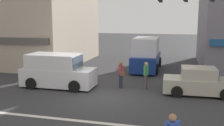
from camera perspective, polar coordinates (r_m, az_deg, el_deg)
ground_plane at (r=14.67m, az=-2.14°, el=-7.46°), size 120.00×120.00×0.00m
lane_marking_stripe at (r=11.56m, az=-7.23°, el=-12.37°), size 9.00×0.24×0.01m
building_left_block at (r=27.55m, az=-17.73°, el=10.18°), size 10.90×11.48×9.51m
utility_pole_near_left at (r=22.36m, az=-19.13°, el=8.62°), size 1.40×0.22×7.90m
traffic_light_mast at (r=16.22m, az=22.15°, el=8.91°), size 4.89×0.28×6.20m
van_crossing_rightbound at (r=16.96m, az=-11.84°, el=-1.79°), size 4.61×2.07×2.11m
sedan_crossing_center at (r=15.81m, az=18.51°, el=-4.03°), size 4.15×1.99×1.58m
box_truck_approaching_near at (r=22.11m, az=7.48°, el=1.66°), size 2.28×5.62×2.75m
pedestrian_mid_crossing at (r=16.35m, az=1.98°, el=-2.21°), size 0.52×0.64×1.67m
pedestrian_far_side at (r=16.36m, az=7.41°, el=-2.29°), size 0.28×0.56×1.67m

